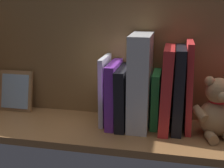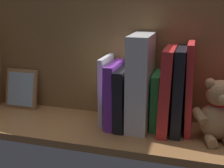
# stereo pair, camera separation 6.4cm
# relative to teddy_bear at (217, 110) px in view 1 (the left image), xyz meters

# --- Properties ---
(ground_plane) EXTENTS (1.00, 0.28, 0.02)m
(ground_plane) POSITION_rel_teddy_bear_xyz_m (0.31, 0.00, -0.09)
(ground_plane) COLOR #9E6B3D
(shelf_back_panel) EXTENTS (1.00, 0.02, 0.39)m
(shelf_back_panel) POSITION_rel_teddy_bear_xyz_m (0.31, -0.11, 0.12)
(shelf_back_panel) COLOR olive
(shelf_back_panel) RESTS_ON ground_plane
(teddy_bear) EXTENTS (0.14, 0.13, 0.18)m
(teddy_bear) POSITION_rel_teddy_bear_xyz_m (0.00, 0.00, 0.00)
(teddy_bear) COLOR tan
(teddy_bear) RESTS_ON ground_plane
(book_3) EXTENTS (0.03, 0.13, 0.27)m
(book_3) POSITION_rel_teddy_bear_xyz_m (0.08, -0.04, 0.06)
(book_3) COLOR red
(book_3) RESTS_ON ground_plane
(book_4) EXTENTS (0.03, 0.15, 0.25)m
(book_4) POSITION_rel_teddy_bear_xyz_m (0.11, -0.03, 0.05)
(book_4) COLOR black
(book_4) RESTS_ON ground_plane
(book_5) EXTENTS (0.04, 0.16, 0.25)m
(book_5) POSITION_rel_teddy_bear_xyz_m (0.15, -0.02, 0.05)
(book_5) COLOR red
(book_5) RESTS_ON ground_plane
(book_6) EXTENTS (0.02, 0.12, 0.17)m
(book_6) POSITION_rel_teddy_bear_xyz_m (0.18, -0.04, 0.01)
(book_6) COLOR green
(book_6) RESTS_ON ground_plane
(dictionary_thick_white) EXTENTS (0.06, 0.15, 0.29)m
(dictionary_thick_white) POSITION_rel_teddy_bear_xyz_m (0.23, -0.02, 0.07)
(dictionary_thick_white) COLOR silver
(dictionary_thick_white) RESTS_ON ground_plane
(book_7) EXTENTS (0.03, 0.16, 0.19)m
(book_7) POSITION_rel_teddy_bear_xyz_m (0.28, -0.02, 0.01)
(book_7) COLOR black
(book_7) RESTS_ON ground_plane
(book_8) EXTENTS (0.03, 0.15, 0.20)m
(book_8) POSITION_rel_teddy_bear_xyz_m (0.31, -0.03, 0.02)
(book_8) COLOR purple
(book_8) RESTS_ON ground_plane
(book_9) EXTENTS (0.01, 0.13, 0.21)m
(book_9) POSITION_rel_teddy_bear_xyz_m (0.34, -0.04, 0.03)
(book_9) COLOR silver
(book_9) RESTS_ON ground_plane
(picture_frame_leaning) EXTENTS (0.12, 0.05, 0.14)m
(picture_frame_leaning) POSITION_rel_teddy_bear_xyz_m (0.68, -0.07, -0.01)
(picture_frame_leaning) COLOR #A87A4C
(picture_frame_leaning) RESTS_ON ground_plane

